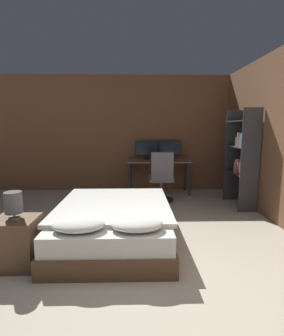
{
  "coord_description": "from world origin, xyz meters",
  "views": [
    {
      "loc": [
        -0.24,
        -1.93,
        1.49
      ],
      "look_at": [
        -0.12,
        2.88,
        0.75
      ],
      "focal_mm": 28.0,
      "sensor_mm": 36.0,
      "label": 1
    }
  ],
  "objects_px": {
    "computer_mouse": "(173,161)",
    "office_chair": "(161,181)",
    "keyboard": "(160,161)",
    "bookshelf": "(243,154)",
    "monitor_left": "(147,149)",
    "nightstand": "(16,242)",
    "monitor_right": "(170,149)",
    "desk": "(159,165)",
    "bedside_lamp": "(13,203)",
    "bed": "(114,223)"
  },
  "relations": [
    {
      "from": "nightstand",
      "to": "keyboard",
      "type": "xyz_separation_m",
      "value": [
        1.82,
        2.98,
        0.5
      ]
    },
    {
      "from": "bed",
      "to": "computer_mouse",
      "type": "relative_size",
      "value": 27.99
    },
    {
      "from": "bookshelf",
      "to": "computer_mouse",
      "type": "bearing_deg",
      "value": 142.26
    },
    {
      "from": "nightstand",
      "to": "desk",
      "type": "relative_size",
      "value": 0.38
    },
    {
      "from": "computer_mouse",
      "to": "bedside_lamp",
      "type": "bearing_deg",
      "value": -125.28
    },
    {
      "from": "desk",
      "to": "monitor_right",
      "type": "distance_m",
      "value": 0.48
    },
    {
      "from": "nightstand",
      "to": "keyboard",
      "type": "relative_size",
      "value": 1.35
    },
    {
      "from": "nightstand",
      "to": "office_chair",
      "type": "xyz_separation_m",
      "value": [
        1.81,
        2.47,
        0.15
      ]
    },
    {
      "from": "keyboard",
      "to": "bookshelf",
      "type": "bearing_deg",
      "value": -31.88
    },
    {
      "from": "bed",
      "to": "nightstand",
      "type": "relative_size",
      "value": 3.67
    },
    {
      "from": "monitor_left",
      "to": "bookshelf",
      "type": "bearing_deg",
      "value": -37.27
    },
    {
      "from": "bedside_lamp",
      "to": "monitor_right",
      "type": "bearing_deg",
      "value": 58.32
    },
    {
      "from": "office_chair",
      "to": "computer_mouse",
      "type": "bearing_deg",
      "value": 59.94
    },
    {
      "from": "desk",
      "to": "bookshelf",
      "type": "xyz_separation_m",
      "value": [
        1.46,
        -1.11,
        0.34
      ]
    },
    {
      "from": "monitor_right",
      "to": "computer_mouse",
      "type": "bearing_deg",
      "value": -87.79
    },
    {
      "from": "bedside_lamp",
      "to": "office_chair",
      "type": "height_order",
      "value": "office_chair"
    },
    {
      "from": "computer_mouse",
      "to": "office_chair",
      "type": "xyz_separation_m",
      "value": [
        -0.3,
        -0.52,
        -0.36
      ]
    },
    {
      "from": "keyboard",
      "to": "desk",
      "type": "bearing_deg",
      "value": 90.0
    },
    {
      "from": "nightstand",
      "to": "bookshelf",
      "type": "distance_m",
      "value": 3.96
    },
    {
      "from": "computer_mouse",
      "to": "desk",
      "type": "bearing_deg",
      "value": 144.73
    },
    {
      "from": "nightstand",
      "to": "computer_mouse",
      "type": "xyz_separation_m",
      "value": [
        2.11,
        2.98,
        0.51
      ]
    },
    {
      "from": "nightstand",
      "to": "monitor_left",
      "type": "height_order",
      "value": "monitor_left"
    },
    {
      "from": "desk",
      "to": "computer_mouse",
      "type": "height_order",
      "value": "computer_mouse"
    },
    {
      "from": "bed",
      "to": "monitor_left",
      "type": "height_order",
      "value": "monitor_left"
    },
    {
      "from": "bookshelf",
      "to": "office_chair",
      "type": "bearing_deg",
      "value": 165.14
    },
    {
      "from": "computer_mouse",
      "to": "monitor_right",
      "type": "bearing_deg",
      "value": 92.21
    },
    {
      "from": "nightstand",
      "to": "bedside_lamp",
      "type": "distance_m",
      "value": 0.44
    },
    {
      "from": "nightstand",
      "to": "office_chair",
      "type": "bearing_deg",
      "value": 53.7
    },
    {
      "from": "nightstand",
      "to": "bookshelf",
      "type": "relative_size",
      "value": 0.29
    },
    {
      "from": "bedside_lamp",
      "to": "office_chair",
      "type": "distance_m",
      "value": 3.07
    },
    {
      "from": "bed",
      "to": "monitor_left",
      "type": "distance_m",
      "value": 2.93
    },
    {
      "from": "office_chair",
      "to": "monitor_left",
      "type": "bearing_deg",
      "value": 105.61
    },
    {
      "from": "bookshelf",
      "to": "monitor_left",
      "type": "bearing_deg",
      "value": 142.73
    },
    {
      "from": "monitor_left",
      "to": "monitor_right",
      "type": "relative_size",
      "value": 1.0
    },
    {
      "from": "bed",
      "to": "nightstand",
      "type": "bearing_deg",
      "value": -148.46
    },
    {
      "from": "keyboard",
      "to": "nightstand",
      "type": "bearing_deg",
      "value": -121.43
    },
    {
      "from": "bed",
      "to": "desk",
      "type": "distance_m",
      "value": 2.74
    },
    {
      "from": "bookshelf",
      "to": "desk",
      "type": "bearing_deg",
      "value": 142.73
    },
    {
      "from": "desk",
      "to": "monitor_right",
      "type": "bearing_deg",
      "value": 37.28
    },
    {
      "from": "monitor_left",
      "to": "desk",
      "type": "bearing_deg",
      "value": -37.28
    },
    {
      "from": "monitor_left",
      "to": "bookshelf",
      "type": "xyz_separation_m",
      "value": [
        1.74,
        -1.32,
        0.0
      ]
    },
    {
      "from": "bed",
      "to": "monitor_right",
      "type": "relative_size",
      "value": 3.75
    },
    {
      "from": "bedside_lamp",
      "to": "computer_mouse",
      "type": "distance_m",
      "value": 3.66
    },
    {
      "from": "office_chair",
      "to": "monitor_right",
      "type": "bearing_deg",
      "value": 72.99
    },
    {
      "from": "computer_mouse",
      "to": "monitor_left",
      "type": "bearing_deg",
      "value": 143.74
    },
    {
      "from": "bedside_lamp",
      "to": "computer_mouse",
      "type": "xyz_separation_m",
      "value": [
        2.11,
        2.98,
        0.07
      ]
    },
    {
      "from": "desk",
      "to": "bookshelf",
      "type": "relative_size",
      "value": 0.77
    },
    {
      "from": "monitor_left",
      "to": "computer_mouse",
      "type": "distance_m",
      "value": 0.73
    },
    {
      "from": "keyboard",
      "to": "office_chair",
      "type": "distance_m",
      "value": 0.62
    },
    {
      "from": "bedside_lamp",
      "to": "bed",
      "type": "bearing_deg",
      "value": 31.54
    }
  ]
}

